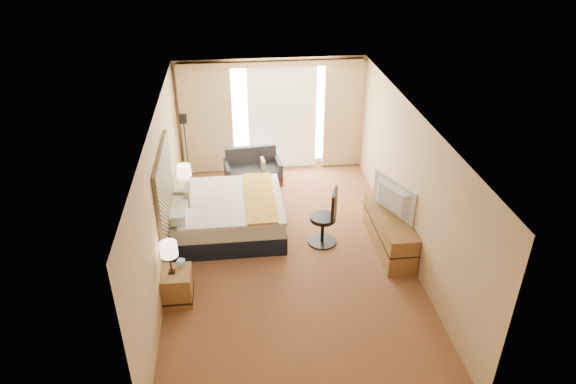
{
  "coord_description": "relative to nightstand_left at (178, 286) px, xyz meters",
  "views": [
    {
      "loc": [
        -0.85,
        -7.46,
        5.53
      ],
      "look_at": [
        0.04,
        0.4,
        1.04
      ],
      "focal_mm": 32.0,
      "sensor_mm": 36.0,
      "label": 1
    }
  ],
  "objects": [
    {
      "name": "ceiling",
      "position": [
        1.87,
        1.05,
        2.33
      ],
      "size": [
        4.2,
        7.0,
        0.02
      ],
      "primitive_type": "cube",
      "color": "silver",
      "rests_on": "wall_back"
    },
    {
      "name": "floor_lamp",
      "position": [
        -0.03,
        3.86,
        0.89
      ],
      "size": [
        0.21,
        0.21,
        1.65
      ],
      "color": "black",
      "rests_on": "floor"
    },
    {
      "name": "bed",
      "position": [
        0.81,
        1.9,
        0.09
      ],
      "size": [
        2.05,
        1.87,
        1.0
      ],
      "color": "black",
      "rests_on": "floor"
    },
    {
      "name": "television",
      "position": [
        3.65,
        1.06,
        0.73
      ],
      "size": [
        0.56,
        1.04,
        0.62
      ],
      "primitive_type": "imported",
      "rotation": [
        0.0,
        0.0,
        1.99
      ],
      "color": "black",
      "rests_on": "media_dresser"
    },
    {
      "name": "floor",
      "position": [
        1.87,
        1.05,
        -0.28
      ],
      "size": [
        4.2,
        7.0,
        0.02
      ],
      "primitive_type": "cube",
      "color": "maroon",
      "rests_on": "ground"
    },
    {
      "name": "wall_left",
      "position": [
        -0.23,
        1.05,
        1.02
      ],
      "size": [
        0.02,
        7.0,
        2.6
      ],
      "primitive_type": "cube",
      "color": "tan",
      "rests_on": "ground"
    },
    {
      "name": "tissue_box",
      "position": [
        0.07,
        0.18,
        0.32
      ],
      "size": [
        0.14,
        0.14,
        0.1
      ],
      "primitive_type": "cube",
      "rotation": [
        0.0,
        0.0,
        -0.31
      ],
      "color": "#86B4CF",
      "rests_on": "nightstand_left"
    },
    {
      "name": "window",
      "position": [
        2.12,
        4.52,
        1.04
      ],
      "size": [
        2.3,
        0.02,
        2.3
      ],
      "primitive_type": "cube",
      "color": "white",
      "rests_on": "wall_back"
    },
    {
      "name": "media_dresser",
      "position": [
        3.7,
        1.05,
        0.07
      ],
      "size": [
        0.5,
        1.8,
        0.7
      ],
      "primitive_type": "cube",
      "color": "olive",
      "rests_on": "floor"
    },
    {
      "name": "nightstand_right",
      "position": [
        0.0,
        2.5,
        0.0
      ],
      "size": [
        0.45,
        0.52,
        0.55
      ],
      "primitive_type": "cube",
      "color": "olive",
      "rests_on": "floor"
    },
    {
      "name": "headboard",
      "position": [
        -0.19,
        1.25,
        1.01
      ],
      "size": [
        0.06,
        1.85,
        1.5
      ],
      "primitive_type": "cube",
      "color": "black",
      "rests_on": "wall_left"
    },
    {
      "name": "wall_right",
      "position": [
        3.97,
        1.05,
        1.02
      ],
      "size": [
        0.02,
        7.0,
        2.6
      ],
      "primitive_type": "cube",
      "color": "tan",
      "rests_on": "ground"
    },
    {
      "name": "desk_chair",
      "position": [
        2.59,
        1.3,
        0.22
      ],
      "size": [
        0.55,
        0.54,
        1.1
      ],
      "rotation": [
        0.0,
        0.0,
        -0.34
      ],
      "color": "black",
      "rests_on": "floor"
    },
    {
      "name": "lamp_right",
      "position": [
        0.01,
        2.56,
        0.71
      ],
      "size": [
        0.27,
        0.27,
        0.57
      ],
      "color": "black",
      "rests_on": "nightstand_right"
    },
    {
      "name": "lamp_left",
      "position": [
        -0.06,
        -0.0,
        0.71
      ],
      "size": [
        0.26,
        0.26,
        0.56
      ],
      "color": "black",
      "rests_on": "nightstand_left"
    },
    {
      "name": "telephone",
      "position": [
        0.11,
        2.42,
        0.31
      ],
      "size": [
        0.19,
        0.16,
        0.06
      ],
      "primitive_type": "cube",
      "rotation": [
        0.0,
        0.0,
        -0.21
      ],
      "color": "black",
      "rests_on": "nightstand_right"
    },
    {
      "name": "wall_back",
      "position": [
        1.87,
        4.55,
        1.02
      ],
      "size": [
        4.2,
        0.02,
        2.6
      ],
      "primitive_type": "cube",
      "color": "tan",
      "rests_on": "ground"
    },
    {
      "name": "loveseat",
      "position": [
        1.39,
        3.82,
        -0.02
      ],
      "size": [
        1.3,
        0.79,
        0.77
      ],
      "rotation": [
        0.0,
        0.0,
        0.11
      ],
      "color": "maroon",
      "rests_on": "floor"
    },
    {
      "name": "curtains",
      "position": [
        1.87,
        4.44,
        1.13
      ],
      "size": [
        4.12,
        0.19,
        2.56
      ],
      "color": "#CAAF8E",
      "rests_on": "floor"
    },
    {
      "name": "nightstand_left",
      "position": [
        0.0,
        0.0,
        0.0
      ],
      "size": [
        0.45,
        0.52,
        0.55
      ],
      "primitive_type": "cube",
      "color": "olive",
      "rests_on": "floor"
    },
    {
      "name": "wall_front",
      "position": [
        1.87,
        -2.45,
        1.02
      ],
      "size": [
        4.2,
        0.02,
        2.6
      ],
      "primitive_type": "cube",
      "color": "tan",
      "rests_on": "ground"
    }
  ]
}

